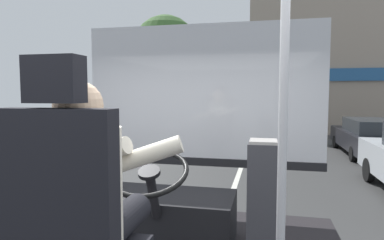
{
  "coord_description": "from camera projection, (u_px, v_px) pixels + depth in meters",
  "views": [
    {
      "loc": [
        0.67,
        -1.82,
        2.06
      ],
      "look_at": [
        0.03,
        1.03,
        1.83
      ],
      "focal_mm": 31.27,
      "sensor_mm": 36.0,
      "label": 1
    }
  ],
  "objects": [
    {
      "name": "parked_car_black",
      "position": [
        374.0,
        137.0,
        11.07
      ],
      "size": [
        1.98,
        4.22,
        1.21
      ],
      "color": "black",
      "rests_on": "ground"
    },
    {
      "name": "street_tree",
      "position": [
        166.0,
        49.0,
        14.09
      ],
      "size": [
        2.72,
        2.72,
        5.32
      ],
      "color": "#4C3828",
      "rests_on": "ground"
    },
    {
      "name": "shop_building",
      "position": [
        373.0,
        64.0,
        18.16
      ],
      "size": [
        13.03,
        5.45,
        7.34
      ],
      "color": "gray",
      "rests_on": "ground"
    },
    {
      "name": "fare_box",
      "position": [
        262.0,
        207.0,
        2.28
      ],
      "size": [
        0.2,
        0.22,
        0.92
      ],
      "color": "#333338",
      "rests_on": "bus_floor"
    },
    {
      "name": "steering_console",
      "position": [
        167.0,
        216.0,
        2.75
      ],
      "size": [
        1.1,
        0.97,
        0.81
      ],
      "color": "black",
      "rests_on": "bus_floor"
    },
    {
      "name": "windshield_panel",
      "position": [
        202.0,
        111.0,
        3.51
      ],
      "size": [
        2.5,
        0.08,
        1.48
      ],
      "color": "silver"
    },
    {
      "name": "handrail_pole",
      "position": [
        283.0,
        131.0,
        1.61
      ],
      "size": [
        0.04,
        0.04,
        2.11
      ],
      "color": "#B7B7BC",
      "rests_on": "bus_floor"
    },
    {
      "name": "bus_driver",
      "position": [
        88.0,
        189.0,
        1.52
      ],
      "size": [
        0.8,
        0.62,
        0.77
      ],
      "color": "black",
      "rests_on": "driver_seat"
    },
    {
      "name": "ground",
      "position": [
        244.0,
        159.0,
        10.65
      ],
      "size": [
        18.0,
        44.0,
        0.06
      ],
      "color": "#353535"
    }
  ]
}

